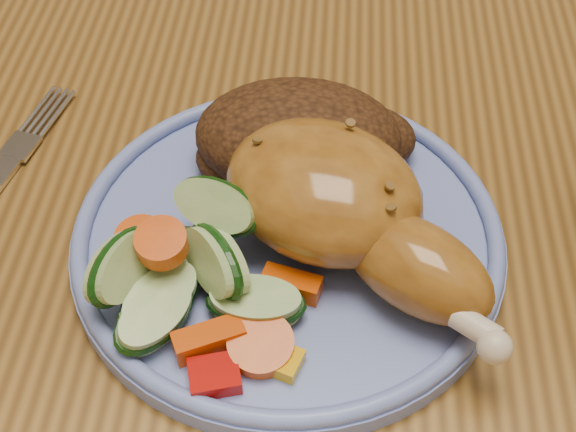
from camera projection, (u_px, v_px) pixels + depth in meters
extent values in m
cube|color=brown|center=(375.00, 113.00, 0.58)|extent=(0.90, 1.40, 0.04)
cube|color=brown|center=(114.00, 18.00, 1.30)|extent=(0.06, 0.06, 0.71)
cube|color=#4C2D16|center=(357.00, 21.00, 1.17)|extent=(0.42, 0.42, 0.04)
cylinder|color=#4C2D16|center=(228.00, 210.00, 1.22)|extent=(0.04, 0.04, 0.41)
cylinder|color=#4C2D16|center=(252.00, 64.00, 1.46)|extent=(0.04, 0.04, 0.41)
cylinder|color=#4C2D16|center=(466.00, 222.00, 1.21)|extent=(0.04, 0.04, 0.41)
cylinder|color=#4C2D16|center=(450.00, 73.00, 1.44)|extent=(0.04, 0.04, 0.41)
cylinder|color=#6479C2|center=(288.00, 240.00, 0.46)|extent=(0.25, 0.25, 0.01)
torus|color=#6479C2|center=(288.00, 228.00, 0.45)|extent=(0.25, 0.25, 0.01)
ellipsoid|color=#9E6521|center=(323.00, 190.00, 0.44)|extent=(0.15, 0.14, 0.06)
ellipsoid|color=#9E6521|center=(417.00, 267.00, 0.41)|extent=(0.10, 0.09, 0.05)
sphere|color=beige|center=(495.00, 347.00, 0.38)|extent=(0.02, 0.02, 0.02)
ellipsoid|color=#3F220F|center=(298.00, 136.00, 0.48)|extent=(0.12, 0.09, 0.05)
ellipsoid|color=#3F220F|center=(366.00, 138.00, 0.49)|extent=(0.06, 0.05, 0.03)
ellipsoid|color=#3F220F|center=(238.00, 157.00, 0.48)|extent=(0.05, 0.05, 0.03)
cube|color=#A50A05|center=(214.00, 376.00, 0.39)|extent=(0.03, 0.03, 0.01)
cube|color=#E5A507|center=(281.00, 360.00, 0.40)|extent=(0.02, 0.02, 0.01)
cylinder|color=#E14A07|center=(161.00, 243.00, 0.41)|extent=(0.03, 0.03, 0.02)
cylinder|color=#E14A07|center=(142.00, 242.00, 0.45)|extent=(0.03, 0.03, 0.02)
cube|color=#E14A07|center=(291.00, 284.00, 0.43)|extent=(0.03, 0.02, 0.01)
cylinder|color=#E14A07|center=(261.00, 346.00, 0.40)|extent=(0.03, 0.04, 0.02)
cube|color=#E14A07|center=(209.00, 340.00, 0.40)|extent=(0.04, 0.03, 0.01)
cylinder|color=#ACC882|center=(159.00, 300.00, 0.41)|extent=(0.07, 0.07, 0.03)
cylinder|color=#ACC882|center=(167.00, 255.00, 0.44)|extent=(0.06, 0.06, 0.02)
cylinder|color=#ACC882|center=(216.00, 261.00, 0.42)|extent=(0.05, 0.06, 0.05)
cylinder|color=#ACC882|center=(122.00, 266.00, 0.41)|extent=(0.05, 0.06, 0.05)
cylinder|color=#ACC882|center=(217.00, 206.00, 0.43)|extent=(0.06, 0.06, 0.04)
cylinder|color=#ACC882|center=(256.00, 303.00, 0.41)|extent=(0.05, 0.05, 0.02)
cylinder|color=#ACC882|center=(154.00, 316.00, 0.41)|extent=(0.07, 0.07, 0.03)
cube|color=silver|center=(20.00, 146.00, 0.52)|extent=(0.03, 0.07, 0.00)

